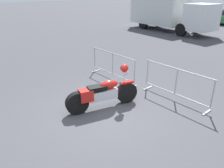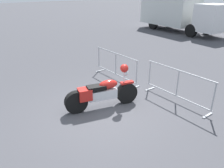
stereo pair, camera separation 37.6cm
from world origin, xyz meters
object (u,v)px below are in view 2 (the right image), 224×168
Objects in this scene: motorcycle at (102,93)px; crowd_barrier_near at (116,66)px; parked_car_red at (211,15)px; pedestrian at (188,14)px; box_truck at (177,11)px; parked_car_blue at (186,13)px; crowd_barrier_far at (177,85)px.

crowd_barrier_near is at bearing 56.97° from motorcycle.
crowd_barrier_near is 20.33m from parked_car_red.
parked_car_red is 3.07m from pedestrian.
box_truck is at bearing 109.86° from crowd_barrier_near.
pedestrian is (1.82, -3.07, 0.20)m from parked_car_blue.
box_truck is 4.74× the size of pedestrian.
parked_car_red is (-7.39, 19.78, 0.17)m from crowd_barrier_far.
parked_car_red is (-6.03, 21.72, 0.23)m from motorcycle.
crowd_barrier_far is 19.11m from pedestrian.
pedestrian is (-8.70, 17.02, 0.36)m from crowd_barrier_far.
motorcycle is 22.54m from parked_car_red.
box_truck is at bearing 44.28° from motorcycle.
pedestrian is at bearing -150.39° from parked_car_blue.
motorcycle is 1.29× the size of pedestrian.
parked_car_blue reaches higher than crowd_barrier_near.
pedestrian is at bearing 153.64° from parked_car_red.
pedestrian is (-1.31, -2.77, 0.19)m from parked_car_red.
crowd_barrier_far is at bearing -160.59° from parked_car_red.
motorcycle is at bearing -55.01° from crowd_barrier_near.
crowd_barrier_far is at bearing -46.41° from box_truck.
pedestrian reaches higher than parked_car_red.
box_truck is 1.88× the size of parked_car_red.
box_truck is (-5.51, 13.45, 1.14)m from motorcycle.
parked_car_red is 2.51× the size of pedestrian.
crowd_barrier_near is at bearing -167.76° from parked_car_red.
parked_car_blue is at bearing 125.80° from box_truck.
crowd_barrier_far is (1.36, 1.94, 0.07)m from motorcycle.
parked_car_red is (-4.68, 19.78, 0.17)m from crowd_barrier_near.
pedestrian is (-5.98, 17.02, 0.36)m from crowd_barrier_near.
parked_car_blue is 2.50× the size of pedestrian.
pedestrian is at bearing 43.15° from motorcycle.
motorcycle is 2.36m from crowd_barrier_far.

